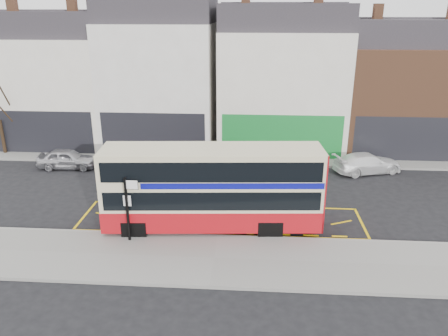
# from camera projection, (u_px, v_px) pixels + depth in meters

# --- Properties ---
(ground) EXTENTS (120.00, 120.00, 0.00)m
(ground) POSITION_uv_depth(u_px,v_px,m) (218.00, 234.00, 20.53)
(ground) COLOR black
(ground) RESTS_ON ground
(pavement) EXTENTS (40.00, 4.00, 0.15)m
(pavement) POSITION_uv_depth(u_px,v_px,m) (214.00, 259.00, 18.35)
(pavement) COLOR gray
(pavement) RESTS_ON ground
(kerb) EXTENTS (40.00, 0.15, 0.15)m
(kerb) POSITION_uv_depth(u_px,v_px,m) (218.00, 237.00, 20.16)
(kerb) COLOR gray
(kerb) RESTS_ON ground
(far_pavement) EXTENTS (50.00, 3.00, 0.15)m
(far_pavement) POSITION_uv_depth(u_px,v_px,m) (231.00, 158.00, 30.81)
(far_pavement) COLOR gray
(far_pavement) RESTS_ON ground
(road_markings) EXTENTS (14.00, 3.40, 0.01)m
(road_markings) POSITION_uv_depth(u_px,v_px,m) (221.00, 219.00, 22.03)
(road_markings) COLOR yellow
(road_markings) RESTS_ON ground
(terrace_far_left) EXTENTS (8.00, 8.01, 10.80)m
(terrace_far_left) POSITION_uv_depth(u_px,v_px,m) (60.00, 79.00, 33.78)
(terrace_far_left) COLOR silver
(terrace_far_left) RESTS_ON ground
(terrace_left) EXTENTS (8.00, 8.01, 11.80)m
(terrace_left) POSITION_uv_depth(u_px,v_px,m) (162.00, 74.00, 33.09)
(terrace_left) COLOR white
(terrace_left) RESTS_ON ground
(terrace_green_shop) EXTENTS (9.00, 8.01, 11.30)m
(terrace_green_shop) POSITION_uv_depth(u_px,v_px,m) (281.00, 78.00, 32.60)
(terrace_green_shop) COLOR silver
(terrace_green_shop) RESTS_ON ground
(terrace_right) EXTENTS (9.00, 8.01, 10.30)m
(terrace_right) POSITION_uv_depth(u_px,v_px,m) (403.00, 86.00, 32.18)
(terrace_right) COLOR brown
(terrace_right) RESTS_ON ground
(double_decker_bus) EXTENTS (10.28, 3.06, 4.05)m
(double_decker_bus) POSITION_uv_depth(u_px,v_px,m) (213.00, 187.00, 20.38)
(double_decker_bus) COLOR beige
(double_decker_bus) RESTS_ON ground
(bus_stop_post) EXTENTS (0.74, 0.13, 3.00)m
(bus_stop_post) POSITION_uv_depth(u_px,v_px,m) (128.00, 203.00, 19.12)
(bus_stop_post) COLOR black
(bus_stop_post) RESTS_ON pavement
(car_silver) EXTENTS (3.89, 1.73, 1.30)m
(car_silver) POSITION_uv_depth(u_px,v_px,m) (67.00, 159.00, 28.81)
(car_silver) COLOR silver
(car_silver) RESTS_ON ground
(car_grey) EXTENTS (4.66, 2.56, 1.46)m
(car_grey) POSITION_uv_depth(u_px,v_px,m) (223.00, 156.00, 29.06)
(car_grey) COLOR #36373C
(car_grey) RESTS_ON ground
(car_white) EXTENTS (4.73, 3.04, 1.28)m
(car_white) POSITION_uv_depth(u_px,v_px,m) (367.00, 163.00, 28.04)
(car_white) COLOR white
(car_white) RESTS_ON ground
(street_tree_right) EXTENTS (2.19, 2.19, 4.73)m
(street_tree_right) POSITION_uv_depth(u_px,v_px,m) (309.00, 111.00, 30.71)
(street_tree_right) COLOR black
(street_tree_right) RESTS_ON ground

